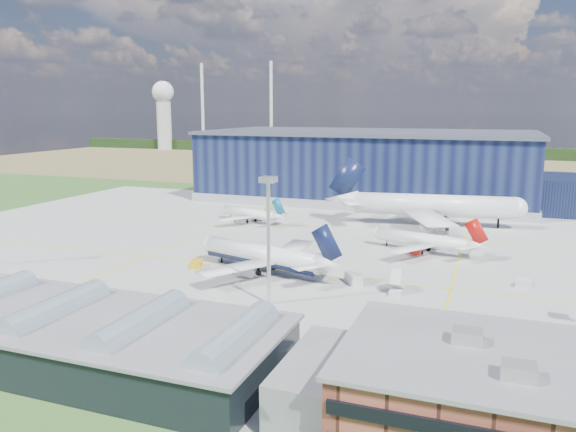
{
  "coord_description": "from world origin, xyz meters",
  "views": [
    {
      "loc": [
        46.84,
        -118.69,
        34.57
      ],
      "look_at": [
        -2.95,
        14.34,
        7.23
      ],
      "focal_mm": 35.0,
      "sensor_mm": 36.0,
      "label": 1
    }
  ],
  "objects_px": {
    "light_mast_center": "(268,220)",
    "gse_van_a": "(225,313)",
    "gse_cart_b": "(280,219)",
    "hangar": "(375,169)",
    "gse_tug_b": "(51,306)",
    "gse_van_c": "(236,332)",
    "gse_van_b": "(353,279)",
    "car_b": "(253,343)",
    "airliner_regional": "(249,208)",
    "airliner_widebody": "(434,194)",
    "airstair": "(398,284)",
    "airliner_red": "(422,233)",
    "ops_building": "(566,407)",
    "gse_tug_c": "(271,208)",
    "airliner_navy": "(262,244)",
    "gse_cart_a": "(524,283)",
    "gse_tug_a": "(196,264)"
  },
  "relations": [
    {
      "from": "gse_van_b",
      "to": "hangar",
      "type": "bearing_deg",
      "value": 63.25
    },
    {
      "from": "airliner_widebody",
      "to": "gse_cart_a",
      "type": "bearing_deg",
      "value": -74.36
    },
    {
      "from": "gse_tug_b",
      "to": "gse_van_c",
      "type": "bearing_deg",
      "value": 14.37
    },
    {
      "from": "gse_van_a",
      "to": "gse_cart_b",
      "type": "bearing_deg",
      "value": 30.23
    },
    {
      "from": "light_mast_center",
      "to": "gse_van_a",
      "type": "distance_m",
      "value": 17.65
    },
    {
      "from": "hangar",
      "to": "gse_cart_a",
      "type": "relative_size",
      "value": 42.79
    },
    {
      "from": "ops_building",
      "to": "gse_tug_a",
      "type": "xyz_separation_m",
      "value": [
        -68.92,
        46.01,
        -3.99
      ]
    },
    {
      "from": "light_mast_center",
      "to": "airstair",
      "type": "distance_m",
      "value": 28.95
    },
    {
      "from": "gse_cart_b",
      "to": "hangar",
      "type": "bearing_deg",
      "value": -3.73
    },
    {
      "from": "gse_van_b",
      "to": "gse_tug_c",
      "type": "distance_m",
      "value": 84.24
    },
    {
      "from": "airliner_navy",
      "to": "gse_van_c",
      "type": "relative_size",
      "value": 8.31
    },
    {
      "from": "gse_tug_c",
      "to": "gse_cart_b",
      "type": "height_order",
      "value": "gse_tug_c"
    },
    {
      "from": "gse_cart_a",
      "to": "airstair",
      "type": "bearing_deg",
      "value": -135.57
    },
    {
      "from": "airliner_widebody",
      "to": "gse_cart_a",
      "type": "xyz_separation_m",
      "value": [
        23.35,
        -53.48,
        -8.9
      ]
    },
    {
      "from": "airliner_regional",
      "to": "gse_van_c",
      "type": "xyz_separation_m",
      "value": [
        34.89,
        -81.92,
        -3.24
      ]
    },
    {
      "from": "light_mast_center",
      "to": "airliner_regional",
      "type": "bearing_deg",
      "value": 117.09
    },
    {
      "from": "gse_van_a",
      "to": "airliner_widebody",
      "type": "bearing_deg",
      "value": 0.42
    },
    {
      "from": "airliner_navy",
      "to": "gse_tug_a",
      "type": "xyz_separation_m",
      "value": [
        -14.81,
        -1.99,
        -5.26
      ]
    },
    {
      "from": "airliner_navy",
      "to": "airliner_red",
      "type": "xyz_separation_m",
      "value": [
        29.91,
        28.96,
        -1.18
      ]
    },
    {
      "from": "gse_van_b",
      "to": "airliner_red",
      "type": "bearing_deg",
      "value": 36.2
    },
    {
      "from": "airliner_regional",
      "to": "gse_tug_a",
      "type": "distance_m",
      "value": 50.99
    },
    {
      "from": "light_mast_center",
      "to": "airliner_widebody",
      "type": "height_order",
      "value": "light_mast_center"
    },
    {
      "from": "gse_van_b",
      "to": "gse_tug_b",
      "type": "bearing_deg",
      "value": 178.93
    },
    {
      "from": "light_mast_center",
      "to": "gse_van_c",
      "type": "relative_size",
      "value": 5.14
    },
    {
      "from": "light_mast_center",
      "to": "gse_van_a",
      "type": "bearing_deg",
      "value": -111.4
    },
    {
      "from": "gse_tug_b",
      "to": "gse_cart_b",
      "type": "bearing_deg",
      "value": 98.5
    },
    {
      "from": "gse_van_a",
      "to": "car_b",
      "type": "relative_size",
      "value": 1.47
    },
    {
      "from": "gse_tug_a",
      "to": "airliner_regional",
      "type": "bearing_deg",
      "value": 79.8
    },
    {
      "from": "ops_building",
      "to": "airliner_navy",
      "type": "xyz_separation_m",
      "value": [
        -54.11,
        48.0,
        1.27
      ]
    },
    {
      "from": "gse_tug_c",
      "to": "airliner_navy",
      "type": "bearing_deg",
      "value": -48.44
    },
    {
      "from": "hangar",
      "to": "airliner_red",
      "type": "relative_size",
      "value": 4.84
    },
    {
      "from": "airliner_widebody",
      "to": "gse_tug_c",
      "type": "relative_size",
      "value": 17.52
    },
    {
      "from": "airliner_red",
      "to": "gse_tug_c",
      "type": "distance_m",
      "value": 68.89
    },
    {
      "from": "airliner_widebody",
      "to": "gse_van_a",
      "type": "height_order",
      "value": "airliner_widebody"
    },
    {
      "from": "gse_tug_b",
      "to": "gse_van_c",
      "type": "height_order",
      "value": "gse_van_c"
    },
    {
      "from": "airliner_regional",
      "to": "gse_cart_b",
      "type": "distance_m",
      "value": 10.28
    },
    {
      "from": "hangar",
      "to": "gse_cart_b",
      "type": "distance_m",
      "value": 57.87
    },
    {
      "from": "gse_tug_b",
      "to": "car_b",
      "type": "xyz_separation_m",
      "value": [
        39.38,
        -2.0,
        -0.03
      ]
    },
    {
      "from": "airstair",
      "to": "gse_cart_a",
      "type": "bearing_deg",
      "value": 28.88
    },
    {
      "from": "hangar",
      "to": "gse_van_a",
      "type": "bearing_deg",
      "value": -88.58
    },
    {
      "from": "gse_tug_a",
      "to": "car_b",
      "type": "relative_size",
      "value": 0.97
    },
    {
      "from": "gse_tug_b",
      "to": "airstair",
      "type": "relative_size",
      "value": 0.66
    },
    {
      "from": "airliner_widebody",
      "to": "gse_van_a",
      "type": "xyz_separation_m",
      "value": [
        -23.69,
        -89.92,
        -8.37
      ]
    },
    {
      "from": "airliner_red",
      "to": "ops_building",
      "type": "bearing_deg",
      "value": 124.78
    },
    {
      "from": "airliner_regional",
      "to": "gse_tug_c",
      "type": "bearing_deg",
      "value": -67.69
    },
    {
      "from": "car_b",
      "to": "gse_van_c",
      "type": "bearing_deg",
      "value": 70.01
    },
    {
      "from": "gse_van_b",
      "to": "gse_tug_c",
      "type": "height_order",
      "value": "gse_van_b"
    },
    {
      "from": "gse_van_c",
      "to": "car_b",
      "type": "bearing_deg",
      "value": -101.35
    },
    {
      "from": "gse_van_a",
      "to": "gse_cart_b",
      "type": "relative_size",
      "value": 1.92
    },
    {
      "from": "airliner_red",
      "to": "gse_van_a",
      "type": "relative_size",
      "value": 5.16
    }
  ]
}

